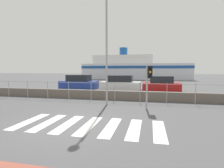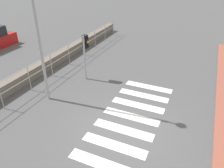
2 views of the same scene
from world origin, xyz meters
TOP-DOWN VIEW (x-y plane):
  - ground_plane at (0.00, 0.00)m, footprint 160.00×160.00m
  - crosswalk at (0.88, 0.00)m, footprint 5.85×2.40m
  - seawall at (0.00, 6.19)m, footprint 24.93×0.55m
  - harbor_fence at (0.00, 5.31)m, footprint 22.48×0.04m
  - traffic_light_far at (3.17, 3.41)m, footprint 0.34×0.32m
  - streetlamp at (0.60, 3.89)m, footprint 0.32×0.95m

SIDE VIEW (x-z plane):
  - ground_plane at x=0.00m, z-range 0.00..0.00m
  - crosswalk at x=0.88m, z-range 0.00..0.01m
  - seawall at x=0.00m, z-range 0.00..0.64m
  - harbor_fence at x=0.00m, z-range 0.20..1.53m
  - traffic_light_far at x=3.17m, z-range 0.57..2.99m
  - streetlamp at x=0.60m, z-range 0.74..7.74m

